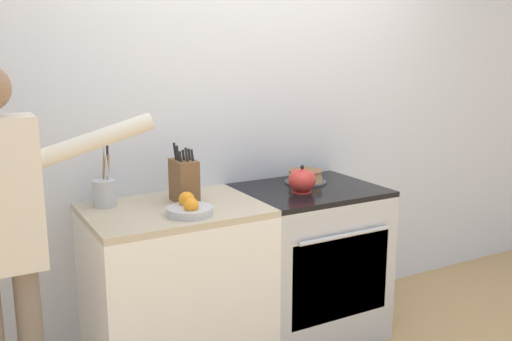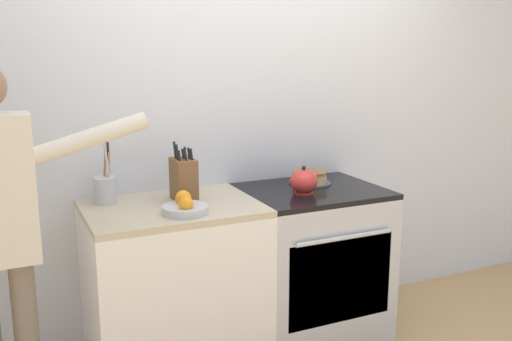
% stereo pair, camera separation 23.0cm
% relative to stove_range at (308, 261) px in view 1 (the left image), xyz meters
% --- Properties ---
extents(wall_back, '(8.00, 0.04, 2.60)m').
position_rel_stove_range_xyz_m(wall_back, '(-0.23, 0.35, 0.84)').
color(wall_back, silver).
rests_on(wall_back, ground_plane).
extents(counter_cabinet, '(0.90, 0.66, 0.91)m').
position_rel_stove_range_xyz_m(counter_cabinet, '(-0.85, 0.00, -0.00)').
color(counter_cabinet, white).
rests_on(counter_cabinet, ground_plane).
extents(stove_range, '(0.80, 0.69, 0.91)m').
position_rel_stove_range_xyz_m(stove_range, '(0.00, 0.00, 0.00)').
color(stove_range, '#B7BABF').
rests_on(stove_range, ground_plane).
extents(layer_cake, '(0.25, 0.25, 0.08)m').
position_rel_stove_range_xyz_m(layer_cake, '(0.05, 0.12, 0.49)').
color(layer_cake, '#4C4C51').
rests_on(layer_cake, stove_range).
extents(tea_kettle, '(0.19, 0.16, 0.16)m').
position_rel_stove_range_xyz_m(tea_kettle, '(-0.10, -0.06, 0.52)').
color(tea_kettle, red).
rests_on(tea_kettle, stove_range).
extents(knife_block, '(0.11, 0.18, 0.32)m').
position_rel_stove_range_xyz_m(knife_block, '(-0.76, 0.07, 0.57)').
color(knife_block, brown).
rests_on(knife_block, counter_cabinet).
extents(utensil_crock, '(0.12, 0.12, 0.35)m').
position_rel_stove_range_xyz_m(utensil_crock, '(-1.15, 0.19, 0.53)').
color(utensil_crock, '#B7BABF').
rests_on(utensil_crock, counter_cabinet).
extents(fruit_bowl, '(0.23, 0.23, 0.10)m').
position_rel_stove_range_xyz_m(fruit_bowl, '(-0.83, -0.16, 0.49)').
color(fruit_bowl, '#B7BABF').
rests_on(fruit_bowl, counter_cabinet).
extents(person_baker, '(0.93, 0.20, 1.66)m').
position_rel_stove_range_xyz_m(person_baker, '(-1.68, -0.16, 0.53)').
color(person_baker, '#7A6B5B').
rests_on(person_baker, ground_plane).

